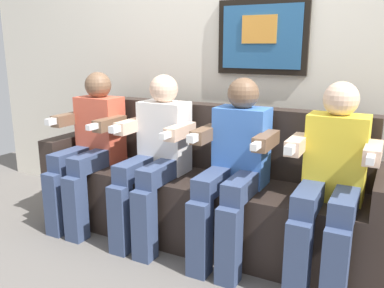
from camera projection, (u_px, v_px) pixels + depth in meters
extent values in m
plane|color=#66605B|center=(181.00, 257.00, 2.52)|extent=(6.21, 6.21, 0.00)
cube|color=silver|center=(232.00, 45.00, 2.87)|extent=(4.77, 0.05, 2.60)
cube|color=black|center=(262.00, 37.00, 2.72)|extent=(0.63, 0.03, 0.50)
cube|color=#26598C|center=(261.00, 37.00, 2.71)|extent=(0.55, 0.02, 0.42)
cube|color=orange|center=(259.00, 29.00, 2.69)|extent=(0.24, 0.02, 0.18)
cube|color=#2D231E|center=(202.00, 207.00, 2.72)|extent=(2.09, 0.58, 0.45)
cube|color=#2D231E|center=(216.00, 137.00, 2.80)|extent=(2.09, 0.14, 0.45)
cube|color=#2D231E|center=(76.00, 172.00, 3.20)|extent=(0.14, 0.58, 0.62)
cube|color=#2D231E|center=(384.00, 230.00, 2.20)|extent=(0.14, 0.58, 0.62)
cube|color=#D8593F|center=(101.00, 129.00, 2.97)|extent=(0.32, 0.20, 0.48)
sphere|color=brown|center=(98.00, 85.00, 2.90)|extent=(0.19, 0.19, 0.19)
cube|color=#38476B|center=(74.00, 157.00, 2.89)|extent=(0.12, 0.40, 0.12)
cube|color=#38476B|center=(93.00, 161.00, 2.81)|extent=(0.12, 0.40, 0.12)
cube|color=#38476B|center=(56.00, 204.00, 2.78)|extent=(0.12, 0.12, 0.45)
cube|color=#38476B|center=(76.00, 209.00, 2.70)|extent=(0.12, 0.12, 0.45)
cube|color=brown|center=(69.00, 119.00, 2.94)|extent=(0.08, 0.28, 0.08)
cube|color=brown|center=(110.00, 124.00, 2.77)|extent=(0.08, 0.28, 0.08)
cube|color=white|center=(94.00, 126.00, 2.63)|extent=(0.04, 0.13, 0.04)
cube|color=white|center=(52.00, 121.00, 2.80)|extent=(0.04, 0.10, 0.04)
cube|color=white|center=(165.00, 137.00, 2.72)|extent=(0.32, 0.20, 0.48)
sphere|color=beige|center=(164.00, 89.00, 2.65)|extent=(0.19, 0.19, 0.19)
cube|color=#38476B|center=(138.00, 168.00, 2.64)|extent=(0.12, 0.40, 0.12)
cube|color=#38476B|center=(161.00, 172.00, 2.56)|extent=(0.12, 0.40, 0.12)
cube|color=#38476B|center=(121.00, 219.00, 2.53)|extent=(0.12, 0.12, 0.45)
cube|color=#38476B|center=(144.00, 225.00, 2.45)|extent=(0.12, 0.12, 0.45)
cube|color=beige|center=(131.00, 126.00, 2.69)|extent=(0.08, 0.28, 0.08)
cube|color=beige|center=(180.00, 131.00, 2.52)|extent=(0.08, 0.28, 0.08)
cube|color=white|center=(167.00, 135.00, 2.38)|extent=(0.04, 0.13, 0.04)
cube|color=white|center=(116.00, 129.00, 2.55)|extent=(0.04, 0.10, 0.04)
cube|color=#3F72CC|center=(242.00, 146.00, 2.47)|extent=(0.32, 0.20, 0.48)
sphere|color=brown|center=(243.00, 93.00, 2.40)|extent=(0.19, 0.19, 0.19)
cube|color=#38476B|center=(215.00, 181.00, 2.39)|extent=(0.12, 0.40, 0.12)
cube|color=#38476B|center=(243.00, 186.00, 2.31)|extent=(0.12, 0.40, 0.12)
cube|color=#38476B|center=(199.00, 238.00, 2.28)|extent=(0.12, 0.12, 0.45)
cube|color=#38476B|center=(229.00, 246.00, 2.20)|extent=(0.12, 0.12, 0.45)
cube|color=brown|center=(206.00, 134.00, 2.44)|extent=(0.08, 0.28, 0.08)
cube|color=brown|center=(266.00, 141.00, 2.27)|extent=(0.08, 0.28, 0.08)
cube|color=white|center=(257.00, 145.00, 2.13)|extent=(0.04, 0.13, 0.04)
cube|color=white|center=(194.00, 138.00, 2.30)|extent=(0.04, 0.10, 0.04)
cube|color=yellow|center=(336.00, 157.00, 2.22)|extent=(0.32, 0.20, 0.48)
sphere|color=beige|center=(341.00, 99.00, 2.15)|extent=(0.19, 0.19, 0.19)
cube|color=#38476B|center=(310.00, 197.00, 2.14)|extent=(0.12, 0.40, 0.12)
cube|color=#38476B|center=(345.00, 203.00, 2.06)|extent=(0.12, 0.40, 0.12)
cube|color=#38476B|center=(298.00, 262.00, 2.03)|extent=(0.12, 0.12, 0.45)
cube|color=#38476B|center=(335.00, 271.00, 1.95)|extent=(0.12, 0.12, 0.45)
cube|color=beige|center=(297.00, 144.00, 2.19)|extent=(0.08, 0.28, 0.08)
cube|color=beige|center=(373.00, 153.00, 2.02)|extent=(0.08, 0.28, 0.08)
cube|color=white|center=(371.00, 158.00, 1.88)|extent=(0.04, 0.13, 0.04)
cube|color=white|center=(290.00, 149.00, 2.05)|extent=(0.04, 0.10, 0.04)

